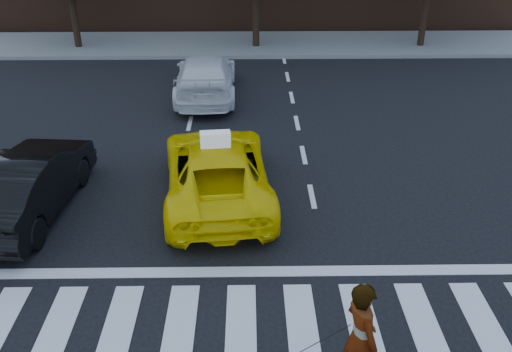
{
  "coord_description": "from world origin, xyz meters",
  "views": [
    {
      "loc": [
        0.14,
        -6.95,
        6.54
      ],
      "look_at": [
        0.29,
        3.35,
        1.1
      ],
      "focal_mm": 40.0,
      "sensor_mm": 36.0,
      "label": 1
    }
  ],
  "objects_px": {
    "taxi": "(217,170)",
    "woman": "(360,338)",
    "black_sedan": "(27,183)",
    "white_suv": "(206,76)"
  },
  "relations": [
    {
      "from": "white_suv",
      "to": "woman",
      "type": "height_order",
      "value": "woman"
    },
    {
      "from": "black_sedan",
      "to": "woman",
      "type": "relative_size",
      "value": 2.4
    },
    {
      "from": "white_suv",
      "to": "taxi",
      "type": "bearing_deg",
      "value": 94.38
    },
    {
      "from": "black_sedan",
      "to": "woman",
      "type": "distance_m",
      "value": 7.97
    },
    {
      "from": "woman",
      "to": "white_suv",
      "type": "bearing_deg",
      "value": -7.61
    },
    {
      "from": "taxi",
      "to": "black_sedan",
      "type": "height_order",
      "value": "black_sedan"
    },
    {
      "from": "taxi",
      "to": "woman",
      "type": "xyz_separation_m",
      "value": [
        2.23,
        -5.54,
        0.23
      ]
    },
    {
      "from": "black_sedan",
      "to": "white_suv",
      "type": "height_order",
      "value": "black_sedan"
    },
    {
      "from": "taxi",
      "to": "woman",
      "type": "height_order",
      "value": "woman"
    },
    {
      "from": "black_sedan",
      "to": "woman",
      "type": "height_order",
      "value": "woman"
    }
  ]
}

